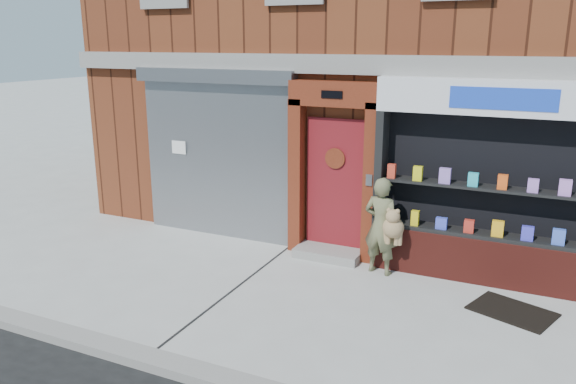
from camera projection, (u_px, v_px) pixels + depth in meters
The scene contains 7 objects.
ground at pixel (335, 309), 7.60m from camera, with size 80.00×80.00×0.00m, color #9E9E99.
building at pixel (438, 16), 11.80m from camera, with size 12.00×8.16×8.00m.
shutter_bay at pixel (217, 144), 10.05m from camera, with size 3.10×0.30×3.04m.
red_door_bay at pixel (333, 171), 9.15m from camera, with size 1.52×0.58×2.90m.
pharmacy_bay at pixel (494, 193), 8.12m from camera, with size 3.50×0.41×3.00m.
woman at pixel (383, 226), 8.56m from camera, with size 0.68×0.49×1.53m.
doormat at pixel (512, 311), 7.50m from camera, with size 1.02×0.71×0.03m, color black.
Camera 1 is at (2.32, -6.55, 3.52)m, focal length 35.00 mm.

